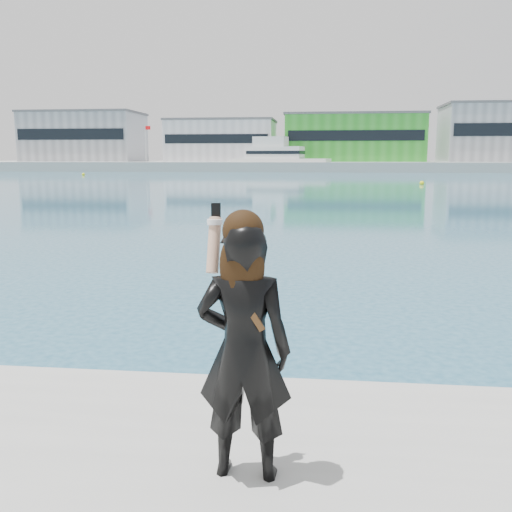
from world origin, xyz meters
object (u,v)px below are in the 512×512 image
Objects in this scene: buoy_near at (422,185)px; buoy_far at (83,175)px; woman at (244,344)px; motor_yacht at (278,159)px.

buoy_near and buoy_far have the same top height.
buoy_far is at bearing -64.60° from woman.
buoy_far is at bearing 151.87° from buoy_near.
motor_yacht is 11.25× the size of woman.
buoy_far is 0.27× the size of woman.
buoy_near is 0.27× the size of woman.
woman is (-11.45, -61.36, 1.74)m from buoy_near.
motor_yacht is at bearing -84.20° from woman.
buoy_near is 62.45m from woman.
woman is at bearing -73.63° from motor_yacht.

